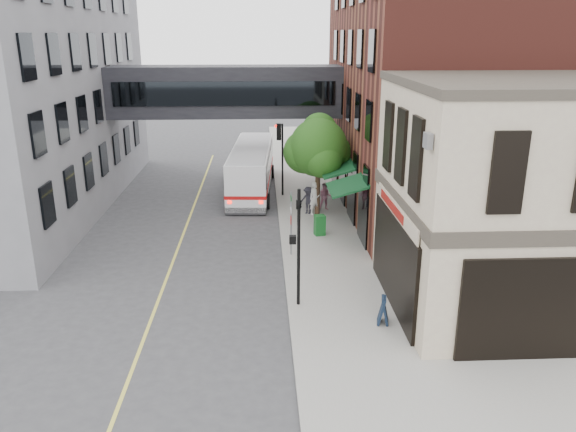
{
  "coord_description": "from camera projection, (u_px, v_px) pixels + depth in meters",
  "views": [
    {
      "loc": [
        -0.92,
        -17.06,
        9.9
      ],
      "look_at": [
        0.09,
        3.57,
        3.14
      ],
      "focal_mm": 35.0,
      "sensor_mm": 36.0,
      "label": 1
    }
  ],
  "objects": [
    {
      "name": "ground",
      "position": [
        291.0,
        335.0,
        19.32
      ],
      "size": [
        120.0,
        120.0,
        0.0
      ],
      "primitive_type": "plane",
      "color": "#38383A",
      "rests_on": "ground"
    },
    {
      "name": "traffic_signal_far",
      "position": [
        280.0,
        145.0,
        34.43
      ],
      "size": [
        0.53,
        0.28,
        4.5
      ],
      "color": "black",
      "rests_on": "sidewalk_main"
    },
    {
      "name": "lane_marking",
      "position": [
        182.0,
        237.0,
        28.57
      ],
      "size": [
        0.12,
        40.0,
        0.01
      ],
      "primitive_type": "cube",
      "color": "#D8CC4C",
      "rests_on": "ground"
    },
    {
      "name": "pedestrian_c",
      "position": [
        308.0,
        200.0,
        31.55
      ],
      "size": [
        1.16,
        0.94,
        1.56
      ],
      "primitive_type": "imported",
      "rotation": [
        0.0,
        0.0,
        -0.42
      ],
      "color": "#222029",
      "rests_on": "sidewalk_main"
    },
    {
      "name": "bus",
      "position": [
        252.0,
        167.0,
        36.36
      ],
      "size": [
        3.09,
        10.88,
        2.9
      ],
      "color": "white",
      "rests_on": "ground"
    },
    {
      "name": "street_tree",
      "position": [
        318.0,
        147.0,
        30.75
      ],
      "size": [
        3.8,
        3.2,
        5.6
      ],
      "color": "#382619",
      "rests_on": "sidewalk_main"
    },
    {
      "name": "newspaper_box",
      "position": [
        320.0,
        225.0,
        28.28
      ],
      "size": [
        0.59,
        0.54,
        1.03
      ],
      "primitive_type": "cube",
      "rotation": [
        0.0,
        0.0,
        0.17
      ],
      "color": "#155C20",
      "rests_on": "sidewalk_main"
    },
    {
      "name": "brick_building",
      "position": [
        452.0,
        87.0,
        31.84
      ],
      "size": [
        13.76,
        18.0,
        14.0
      ],
      "color": "#58221B",
      "rests_on": "ground"
    },
    {
      "name": "street_sign_pole",
      "position": [
        291.0,
        218.0,
        25.38
      ],
      "size": [
        0.08,
        0.75,
        3.0
      ],
      "color": "gray",
      "rests_on": "sidewalk_main"
    },
    {
      "name": "corner_building",
      "position": [
        535.0,
        198.0,
        20.32
      ],
      "size": [
        10.19,
        8.12,
        8.45
      ],
      "color": "tan",
      "rests_on": "ground"
    },
    {
      "name": "skyway_bridge",
      "position": [
        226.0,
        91.0,
        34.24
      ],
      "size": [
        14.0,
        3.18,
        3.0
      ],
      "color": "black",
      "rests_on": "ground"
    },
    {
      "name": "pedestrian_a",
      "position": [
        315.0,
        198.0,
        31.36
      ],
      "size": [
        0.8,
        0.67,
        1.88
      ],
      "primitive_type": "imported",
      "rotation": [
        0.0,
        0.0,
        0.38
      ],
      "color": "silver",
      "rests_on": "sidewalk_main"
    },
    {
      "name": "sandwich_board",
      "position": [
        383.0,
        310.0,
        19.65
      ],
      "size": [
        0.46,
        0.61,
        0.99
      ],
      "primitive_type": "cube",
      "rotation": [
        0.0,
        0.0,
        -0.2
      ],
      "color": "#101C30",
      "rests_on": "sidewalk_main"
    },
    {
      "name": "traffic_signal_near",
      "position": [
        298.0,
        233.0,
        20.3
      ],
      "size": [
        0.44,
        0.22,
        4.6
      ],
      "color": "black",
      "rests_on": "sidewalk_main"
    },
    {
      "name": "sidewalk_main",
      "position": [
        312.0,
        210.0,
        32.67
      ],
      "size": [
        4.0,
        60.0,
        0.15
      ],
      "primitive_type": "cube",
      "color": "gray",
      "rests_on": "ground"
    },
    {
      "name": "pedestrian_b",
      "position": [
        325.0,
        197.0,
        32.24
      ],
      "size": [
        0.79,
        0.63,
        1.57
      ],
      "primitive_type": "imported",
      "rotation": [
        0.0,
        0.0,
        -0.05
      ],
      "color": "pink",
      "rests_on": "sidewalk_main"
    }
  ]
}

